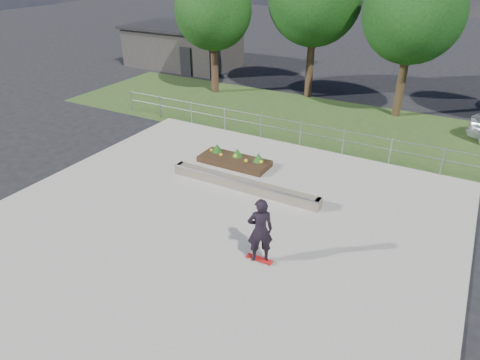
% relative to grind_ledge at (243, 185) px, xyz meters
% --- Properties ---
extents(ground, '(120.00, 120.00, 0.00)m').
position_rel_grind_ledge_xyz_m(ground, '(0.26, -2.60, -0.26)').
color(ground, black).
rests_on(ground, ground).
extents(grass_verge, '(30.00, 8.00, 0.02)m').
position_rel_grind_ledge_xyz_m(grass_verge, '(0.26, 8.40, -0.25)').
color(grass_verge, '#2D461C').
rests_on(grass_verge, ground).
extents(concrete_slab, '(15.00, 15.00, 0.06)m').
position_rel_grind_ledge_xyz_m(concrete_slab, '(0.26, -2.60, -0.23)').
color(concrete_slab, '#9E978C').
rests_on(concrete_slab, ground).
extents(fence, '(20.06, 0.06, 1.20)m').
position_rel_grind_ledge_xyz_m(fence, '(0.26, 4.90, 0.51)').
color(fence, '#969A9F').
rests_on(fence, ground).
extents(building, '(8.40, 5.40, 3.00)m').
position_rel_grind_ledge_xyz_m(building, '(-13.73, 15.40, 1.25)').
color(building, '#2C2927').
rests_on(building, ground).
extents(tree_far_left, '(4.55, 4.55, 7.15)m').
position_rel_grind_ledge_xyz_m(tree_far_left, '(-7.74, 10.40, 4.59)').
color(tree_far_left, '#372016').
rests_on(tree_far_left, ground).
extents(tree_mid_right, '(4.90, 4.90, 7.70)m').
position_rel_grind_ledge_xyz_m(tree_mid_right, '(3.26, 11.40, 4.97)').
color(tree_mid_right, '#302113').
rests_on(tree_mid_right, ground).
extents(grind_ledge, '(6.00, 0.44, 0.43)m').
position_rel_grind_ledge_xyz_m(grind_ledge, '(0.00, 0.00, 0.00)').
color(grind_ledge, '#655A4B').
rests_on(grind_ledge, concrete_slab).
extents(planter_bed, '(3.00, 1.20, 0.61)m').
position_rel_grind_ledge_xyz_m(planter_bed, '(-1.39, 1.79, -0.02)').
color(planter_bed, black).
rests_on(planter_bed, concrete_slab).
extents(skateboarder, '(0.87, 0.80, 2.07)m').
position_rel_grind_ledge_xyz_m(skateboarder, '(2.41, -3.45, 0.86)').
color(skateboarder, white).
rests_on(skateboarder, concrete_slab).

